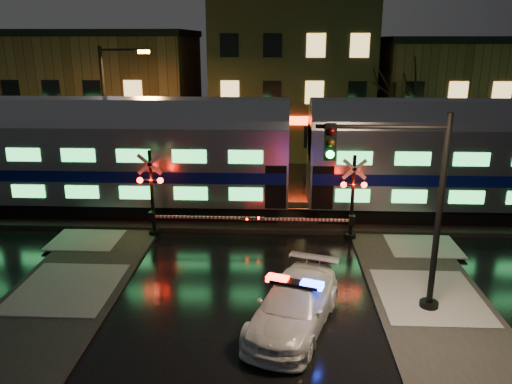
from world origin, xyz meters
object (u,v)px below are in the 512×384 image
(police_car, at_px, (294,305))
(streetlight, at_px, (110,111))
(crossing_signal_left, at_px, (160,203))
(traffic_light, at_px, (406,211))
(crossing_signal_right, at_px, (344,207))

(police_car, bearing_deg, streetlight, 144.28)
(crossing_signal_left, xyz_separation_m, streetlight, (-4.22, 6.69, 3.18))
(police_car, bearing_deg, crossing_signal_left, 147.48)
(crossing_signal_left, height_order, traffic_light, traffic_light)
(crossing_signal_left, relative_size, traffic_light, 0.87)
(crossing_signal_left, height_order, streetlight, streetlight)
(crossing_signal_left, relative_size, streetlight, 0.68)
(police_car, relative_size, crossing_signal_left, 0.96)
(police_car, distance_m, traffic_light, 4.65)
(crossing_signal_right, xyz_separation_m, streetlight, (-12.54, 6.70, 3.24))
(police_car, bearing_deg, traffic_light, 36.22)
(traffic_light, relative_size, streetlight, 0.79)
(police_car, distance_m, crossing_signal_right, 7.68)
(police_car, relative_size, traffic_light, 0.83)
(crossing_signal_right, relative_size, streetlight, 0.66)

